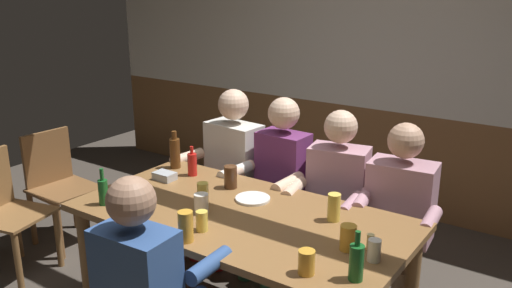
{
  "coord_description": "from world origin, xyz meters",
  "views": [
    {
      "loc": [
        1.64,
        -2.1,
        2.02
      ],
      "look_at": [
        0.0,
        0.28,
        1.12
      ],
      "focal_mm": 37.84,
      "sensor_mm": 36.0,
      "label": 1
    }
  ],
  "objects_px": {
    "person_4": "(149,283)",
    "bottle_1": "(103,191)",
    "dining_table": "(241,228)",
    "person_0": "(229,165)",
    "pint_glass_0": "(203,194)",
    "bottle_0": "(356,262)",
    "bottle_2": "(192,164)",
    "bottle_3": "(175,152)",
    "pint_glass_3": "(334,207)",
    "pint_glass_5": "(348,238)",
    "chair_empty_far_end": "(4,210)",
    "pint_glass_2": "(201,204)",
    "person_2": "(335,195)",
    "person_3": "(397,210)",
    "table_candle": "(370,242)",
    "pint_glass_4": "(202,221)",
    "pint_glass_6": "(186,226)",
    "pint_glass_7": "(231,177)",
    "plate_0": "(253,199)",
    "pint_glass_1": "(307,262)",
    "pint_glass_8": "(374,250)",
    "chair_empty_near_right": "(58,184)",
    "person_1": "(277,179)",
    "condiment_caddy": "(165,176)"
  },
  "relations": [
    {
      "from": "person_3",
      "to": "pint_glass_4",
      "type": "bearing_deg",
      "value": 50.37
    },
    {
      "from": "person_4",
      "to": "pint_glass_2",
      "type": "distance_m",
      "value": 0.64
    },
    {
      "from": "table_candle",
      "to": "pint_glass_6",
      "type": "relative_size",
      "value": 0.5
    },
    {
      "from": "bottle_1",
      "to": "pint_glass_7",
      "type": "xyz_separation_m",
      "value": [
        0.45,
        0.62,
        -0.01
      ]
    },
    {
      "from": "condiment_caddy",
      "to": "plate_0",
      "type": "relative_size",
      "value": 0.67
    },
    {
      "from": "bottle_2",
      "to": "pint_glass_2",
      "type": "height_order",
      "value": "bottle_2"
    },
    {
      "from": "person_0",
      "to": "person_2",
      "type": "relative_size",
      "value": 1.03
    },
    {
      "from": "dining_table",
      "to": "chair_empty_near_right",
      "type": "height_order",
      "value": "chair_empty_near_right"
    },
    {
      "from": "bottle_0",
      "to": "bottle_2",
      "type": "bearing_deg",
      "value": 157.78
    },
    {
      "from": "person_2",
      "to": "person_3",
      "type": "distance_m",
      "value": 0.42
    },
    {
      "from": "dining_table",
      "to": "pint_glass_6",
      "type": "xyz_separation_m",
      "value": [
        -0.03,
        -0.43,
        0.17
      ]
    },
    {
      "from": "table_candle",
      "to": "pint_glass_4",
      "type": "height_order",
      "value": "pint_glass_4"
    },
    {
      "from": "dining_table",
      "to": "person_0",
      "type": "distance_m",
      "value": 0.97
    },
    {
      "from": "pint_glass_1",
      "to": "pint_glass_4",
      "type": "xyz_separation_m",
      "value": [
        -0.66,
        0.07,
        -0.0
      ]
    },
    {
      "from": "person_2",
      "to": "table_candle",
      "type": "height_order",
      "value": "person_2"
    },
    {
      "from": "pint_glass_1",
      "to": "person_3",
      "type": "bearing_deg",
      "value": 88.69
    },
    {
      "from": "dining_table",
      "to": "pint_glass_0",
      "type": "distance_m",
      "value": 0.3
    },
    {
      "from": "pint_glass_7",
      "to": "condiment_caddy",
      "type": "bearing_deg",
      "value": -163.52
    },
    {
      "from": "person_4",
      "to": "bottle_1",
      "type": "relative_size",
      "value": 5.53
    },
    {
      "from": "chair_empty_far_end",
      "to": "pint_glass_7",
      "type": "relative_size",
      "value": 6.19
    },
    {
      "from": "person_3",
      "to": "bottle_2",
      "type": "relative_size",
      "value": 5.96
    },
    {
      "from": "person_3",
      "to": "chair_empty_far_end",
      "type": "relative_size",
      "value": 1.37
    },
    {
      "from": "table_candle",
      "to": "dining_table",
      "type": "bearing_deg",
      "value": -178.98
    },
    {
      "from": "person_3",
      "to": "bottle_1",
      "type": "height_order",
      "value": "person_3"
    },
    {
      "from": "person_0",
      "to": "person_2",
      "type": "distance_m",
      "value": 0.87
    },
    {
      "from": "bottle_3",
      "to": "pint_glass_0",
      "type": "height_order",
      "value": "bottle_3"
    },
    {
      "from": "table_candle",
      "to": "pint_glass_6",
      "type": "distance_m",
      "value": 0.91
    },
    {
      "from": "person_0",
      "to": "bottle_3",
      "type": "distance_m",
      "value": 0.45
    },
    {
      "from": "pint_glass_6",
      "to": "pint_glass_7",
      "type": "relative_size",
      "value": 1.12
    },
    {
      "from": "bottle_1",
      "to": "bottle_2",
      "type": "bearing_deg",
      "value": 81.03
    },
    {
      "from": "chair_empty_far_end",
      "to": "bottle_3",
      "type": "relative_size",
      "value": 3.34
    },
    {
      "from": "person_4",
      "to": "person_2",
      "type": "bearing_deg",
      "value": 78.09
    },
    {
      "from": "person_1",
      "to": "pint_glass_8",
      "type": "distance_m",
      "value": 1.32
    },
    {
      "from": "table_candle",
      "to": "pint_glass_7",
      "type": "relative_size",
      "value": 0.56
    },
    {
      "from": "chair_empty_far_end",
      "to": "pint_glass_8",
      "type": "height_order",
      "value": "chair_empty_far_end"
    },
    {
      "from": "person_0",
      "to": "bottle_0",
      "type": "distance_m",
      "value": 1.79
    },
    {
      "from": "chair_empty_far_end",
      "to": "person_2",
      "type": "bearing_deg",
      "value": 106.77
    },
    {
      "from": "dining_table",
      "to": "chair_empty_far_end",
      "type": "height_order",
      "value": "chair_empty_far_end"
    },
    {
      "from": "pint_glass_4",
      "to": "pint_glass_7",
      "type": "xyz_separation_m",
      "value": [
        -0.24,
        0.56,
        0.02
      ]
    },
    {
      "from": "person_2",
      "to": "person_3",
      "type": "relative_size",
      "value": 1.02
    },
    {
      "from": "table_candle",
      "to": "bottle_0",
      "type": "distance_m",
      "value": 0.3
    },
    {
      "from": "person_0",
      "to": "pint_glass_4",
      "type": "distance_m",
      "value": 1.19
    },
    {
      "from": "chair_empty_near_right",
      "to": "pint_glass_0",
      "type": "height_order",
      "value": "pint_glass_0"
    },
    {
      "from": "pint_glass_3",
      "to": "pint_glass_5",
      "type": "bearing_deg",
      "value": -51.54
    },
    {
      "from": "plate_0",
      "to": "bottle_2",
      "type": "height_order",
      "value": "bottle_2"
    },
    {
      "from": "dining_table",
      "to": "pint_glass_2",
      "type": "xyz_separation_m",
      "value": [
        -0.18,
        -0.12,
        0.15
      ]
    },
    {
      "from": "person_2",
      "to": "person_4",
      "type": "relative_size",
      "value": 1.0
    },
    {
      "from": "person_1",
      "to": "bottle_1",
      "type": "bearing_deg",
      "value": 66.29
    },
    {
      "from": "dining_table",
      "to": "pint_glass_5",
      "type": "xyz_separation_m",
      "value": [
        0.67,
        -0.05,
        0.16
      ]
    },
    {
      "from": "plate_0",
      "to": "pint_glass_7",
      "type": "xyz_separation_m",
      "value": [
        -0.23,
        0.08,
        0.06
      ]
    }
  ]
}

